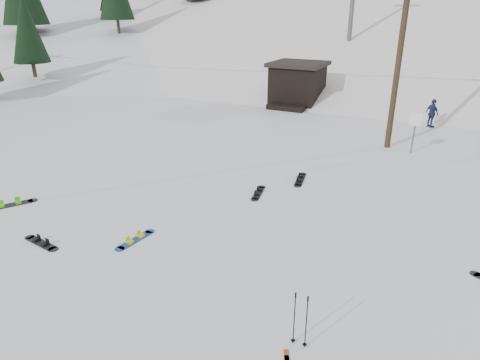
% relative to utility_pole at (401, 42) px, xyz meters
% --- Properties ---
extents(ground, '(200.00, 200.00, 0.00)m').
position_rel_utility_pole_xyz_m(ground, '(-2.00, -14.00, -4.68)').
color(ground, white).
rests_on(ground, ground).
extents(ski_slope, '(60.00, 85.24, 65.97)m').
position_rel_utility_pole_xyz_m(ski_slope, '(-2.00, 41.00, -16.68)').
color(ski_slope, white).
rests_on(ski_slope, ground).
extents(ridge_left, '(47.54, 95.03, 58.38)m').
position_rel_utility_pole_xyz_m(ridge_left, '(-38.00, 34.00, -15.68)').
color(ridge_left, white).
rests_on(ridge_left, ground).
extents(treeline_left, '(20.00, 64.00, 10.00)m').
position_rel_utility_pole_xyz_m(treeline_left, '(-36.00, 26.00, -4.68)').
color(treeline_left, black).
rests_on(treeline_left, ground).
extents(treeline_crest, '(50.00, 6.00, 10.00)m').
position_rel_utility_pole_xyz_m(treeline_crest, '(-2.00, 72.00, -4.68)').
color(treeline_crest, black).
rests_on(treeline_crest, ski_slope).
extents(utility_pole, '(2.00, 0.26, 9.00)m').
position_rel_utility_pole_xyz_m(utility_pole, '(0.00, 0.00, 0.00)').
color(utility_pole, '#3A2819').
rests_on(utility_pole, ground).
extents(trail_sign, '(0.50, 0.09, 1.85)m').
position_rel_utility_pole_xyz_m(trail_sign, '(1.10, -0.42, -3.41)').
color(trail_sign, '#595B60').
rests_on(trail_sign, ground).
extents(lift_hut, '(3.40, 4.10, 2.75)m').
position_rel_utility_pole_xyz_m(lift_hut, '(-7.00, 6.94, -3.32)').
color(lift_hut, black).
rests_on(lift_hut, ground).
extents(hero_snowboard, '(0.39, 1.41, 0.10)m').
position_rel_utility_pole_xyz_m(hero_snowboard, '(-4.86, -12.09, -4.66)').
color(hero_snowboard, '#183C9D').
rests_on(hero_snowboard, ground).
extents(ski_poles, '(0.32, 0.09, 1.18)m').
position_rel_utility_pole_xyz_m(ski_poles, '(0.59, -13.80, -4.08)').
color(ski_poles, black).
rests_on(ski_poles, ground).
extents(board_scatter_a, '(1.39, 0.41, 0.10)m').
position_rel_utility_pole_xyz_m(board_scatter_a, '(-7.08, -13.41, -4.66)').
color(board_scatter_a, black).
rests_on(board_scatter_a, ground).
extents(board_scatter_b, '(0.49, 1.37, 0.10)m').
position_rel_utility_pole_xyz_m(board_scatter_b, '(-3.13, -7.57, -4.66)').
color(board_scatter_b, black).
rests_on(board_scatter_b, ground).
extents(board_scatter_c, '(1.00, 1.49, 0.12)m').
position_rel_utility_pole_xyz_m(board_scatter_c, '(-10.03, -12.18, -4.65)').
color(board_scatter_c, black).
rests_on(board_scatter_c, ground).
extents(board_scatter_f, '(0.51, 1.50, 0.11)m').
position_rel_utility_pole_xyz_m(board_scatter_f, '(-2.24, -5.72, -4.65)').
color(board_scatter_f, black).
rests_on(board_scatter_f, ground).
extents(skier_navy, '(0.90, 0.90, 1.53)m').
position_rel_utility_pole_xyz_m(skier_navy, '(1.48, 4.69, -3.92)').
color(skier_navy, '#1C2A47').
rests_on(skier_navy, ground).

